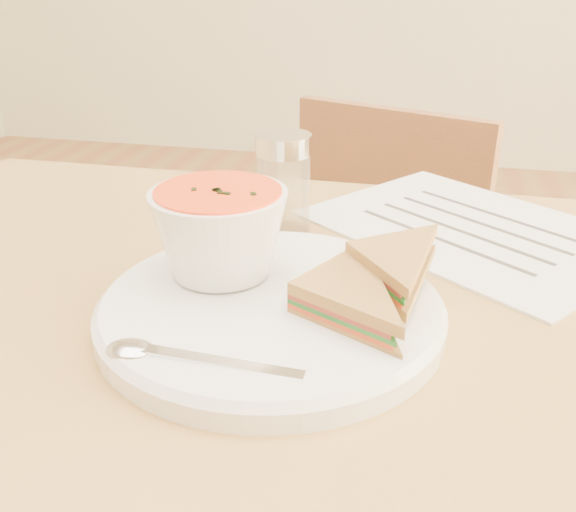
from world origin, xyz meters
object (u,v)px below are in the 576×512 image
(soup_bowl, at_px, (220,237))
(condiment_shaker, at_px, (284,184))
(chair_far, at_px, (337,358))
(plate, at_px, (271,311))

(soup_bowl, height_order, condiment_shaker, condiment_shaker)
(chair_far, height_order, plate, chair_far)
(condiment_shaker, bearing_deg, soup_bowl, -96.62)
(plate, distance_m, soup_bowl, 0.08)
(chair_far, height_order, condiment_shaker, condiment_shaker)
(chair_far, relative_size, soup_bowl, 6.86)
(soup_bowl, bearing_deg, chair_far, 84.26)
(plate, height_order, condiment_shaker, condiment_shaker)
(plate, relative_size, soup_bowl, 2.44)
(condiment_shaker, bearing_deg, chair_far, 84.74)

